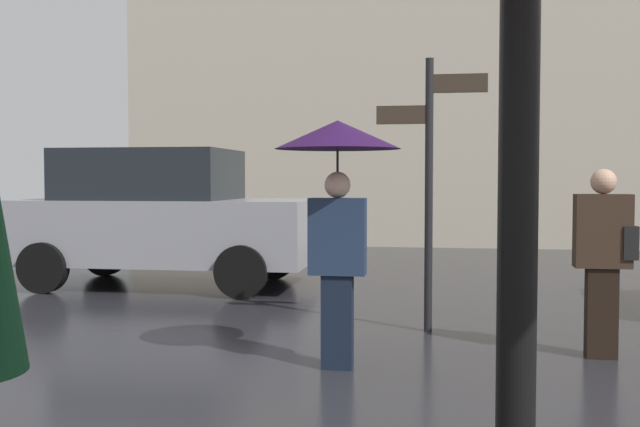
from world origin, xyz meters
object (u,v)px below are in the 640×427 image
Objects in this scene: parked_car_right at (161,216)px; street_signpost at (430,166)px; pedestrian_with_bag at (604,251)px; pedestrian_with_umbrella at (338,171)px.

parked_car_right is 4.68m from street_signpost.
parked_car_right is at bearing 95.24° from pedestrian_with_bag.
pedestrian_with_umbrella is at bearing -113.55° from street_signpost.
pedestrian_with_bag is 0.38× the size of parked_car_right.
pedestrian_with_bag is at bearing -22.19° from parked_car_right.
pedestrian_with_bag is 1.87m from street_signpost.
pedestrian_with_bag is at bearing -31.05° from street_signpost.
pedestrian_with_umbrella reaches higher than pedestrian_with_bag.
pedestrian_with_umbrella is 5.29m from parked_car_right.
pedestrian_with_umbrella is 0.73× the size of street_signpost.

